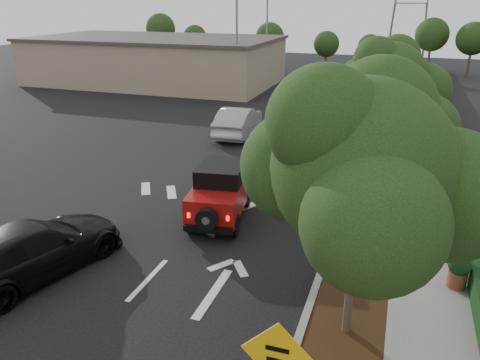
% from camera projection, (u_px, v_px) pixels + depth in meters
% --- Properties ---
extents(ground, '(120.00, 120.00, 0.00)m').
position_uv_depth(ground, '(148.00, 280.00, 13.27)').
color(ground, black).
rests_on(ground, ground).
extents(curb, '(0.20, 70.00, 0.15)m').
position_uv_depth(curb, '(358.00, 163.00, 22.41)').
color(curb, '#9E9B93').
rests_on(curb, ground).
extents(planting_strip, '(1.80, 70.00, 0.12)m').
position_uv_depth(planting_strip, '(379.00, 166.00, 22.11)').
color(planting_strip, black).
rests_on(planting_strip, ground).
extents(sidewalk, '(2.00, 70.00, 0.12)m').
position_uv_depth(sidewalk, '(422.00, 170.00, 21.53)').
color(sidewalk, gray).
rests_on(sidewalk, ground).
extents(hedge, '(0.80, 70.00, 0.80)m').
position_uv_depth(hedge, '(456.00, 167.00, 20.98)').
color(hedge, black).
rests_on(hedge, ground).
extents(commercial_building, '(22.00, 12.00, 4.00)m').
position_uv_depth(commercial_building, '(156.00, 61.00, 43.85)').
color(commercial_building, gray).
rests_on(commercial_building, ground).
extents(transmission_tower, '(7.00, 4.00, 28.00)m').
position_uv_depth(transmission_tower, '(403.00, 68.00, 53.72)').
color(transmission_tower, slate).
rests_on(transmission_tower, ground).
extents(street_tree_near, '(3.80, 3.80, 5.92)m').
position_uv_depth(street_tree_near, '(345.00, 334.00, 11.12)').
color(street_tree_near, black).
rests_on(street_tree_near, ground).
extents(street_tree_mid, '(3.20, 3.20, 5.32)m').
position_uv_depth(street_tree_mid, '(370.00, 214.00, 17.28)').
color(street_tree_mid, black).
rests_on(street_tree_mid, ground).
extents(street_tree_far, '(3.40, 3.40, 5.62)m').
position_uv_depth(street_tree_far, '(380.00, 161.00, 23.01)').
color(street_tree_far, black).
rests_on(street_tree_far, ground).
extents(light_pole_a, '(2.00, 0.22, 9.00)m').
position_uv_depth(light_pole_a, '(237.00, 96.00, 38.15)').
color(light_pole_a, slate).
rests_on(light_pole_a, ground).
extents(light_pole_b, '(2.00, 0.22, 9.00)m').
position_uv_depth(light_pole_b, '(266.00, 75.00, 49.02)').
color(light_pole_b, slate).
rests_on(light_pole_b, ground).
extents(red_jeep, '(2.22, 4.00, 1.98)m').
position_uv_depth(red_jeep, '(221.00, 191.00, 16.77)').
color(red_jeep, black).
rests_on(red_jeep, ground).
extents(silver_suv_ahead, '(4.09, 5.46, 1.38)m').
position_uv_depth(silver_suv_ahead, '(325.00, 156.00, 21.45)').
color(silver_suv_ahead, '#A0A2A8').
rests_on(silver_suv_ahead, ground).
extents(black_suv_oncoming, '(3.53, 5.85, 1.59)m').
position_uv_depth(black_suv_oncoming, '(33.00, 249.00, 13.30)').
color(black_suv_oncoming, black).
rests_on(black_suv_oncoming, ground).
extents(silver_sedan_oncoming, '(2.10, 5.11, 1.65)m').
position_uv_depth(silver_sedan_oncoming, '(238.00, 121.00, 27.07)').
color(silver_sedan_oncoming, '#9EA0A6').
rests_on(silver_sedan_oncoming, ground).
extents(parked_suv, '(4.65, 2.04, 1.56)m').
position_uv_depth(parked_suv, '(225.00, 87.00, 37.79)').
color(parked_suv, '#95989C').
rests_on(parked_suv, ground).
extents(terracotta_planter, '(0.62, 0.62, 1.08)m').
position_uv_depth(terracotta_planter, '(459.00, 267.00, 12.52)').
color(terracotta_planter, brown).
rests_on(terracotta_planter, ground).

